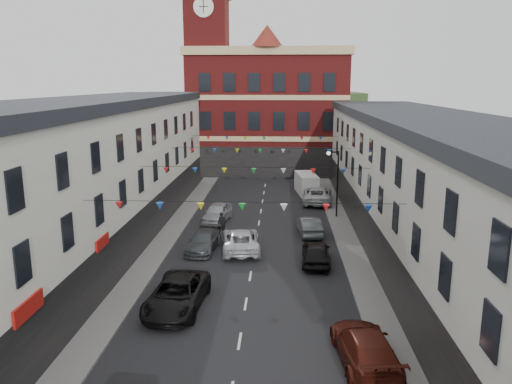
% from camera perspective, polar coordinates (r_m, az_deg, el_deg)
% --- Properties ---
extents(ground, '(160.00, 160.00, 0.00)m').
position_cam_1_polar(ground, '(31.50, -0.66, -9.59)').
color(ground, black).
rests_on(ground, ground).
extents(pavement_left, '(1.80, 64.00, 0.15)m').
position_cam_1_polar(pavement_left, '(34.41, -12.10, -7.79)').
color(pavement_left, '#605E5B').
rests_on(pavement_left, ground).
extents(pavement_right, '(1.80, 64.00, 0.15)m').
position_cam_1_polar(pavement_right, '(33.66, 11.49, -8.23)').
color(pavement_right, '#605E5B').
rests_on(pavement_right, ground).
extents(terrace_left, '(8.40, 56.00, 10.70)m').
position_cam_1_polar(terrace_left, '(33.70, -20.99, 0.55)').
color(terrace_left, silver).
rests_on(terrace_left, ground).
extents(terrace_right, '(8.40, 56.00, 9.70)m').
position_cam_1_polar(terrace_right, '(32.49, 20.66, -0.75)').
color(terrace_right, '#B8B6AC').
rests_on(terrace_right, ground).
extents(civic_building, '(20.60, 13.30, 18.50)m').
position_cam_1_polar(civic_building, '(67.21, 1.37, 9.31)').
color(civic_building, maroon).
rests_on(civic_building, ground).
extents(clock_tower, '(5.60, 5.60, 30.00)m').
position_cam_1_polar(clock_tower, '(64.89, -5.55, 15.14)').
color(clock_tower, maroon).
rests_on(clock_tower, ground).
extents(distant_hill, '(40.00, 14.00, 10.00)m').
position_cam_1_polar(distant_hill, '(91.58, -0.75, 8.18)').
color(distant_hill, '#2D4922').
rests_on(distant_hill, ground).
extents(street_lamp, '(1.10, 0.36, 6.00)m').
position_cam_1_polar(street_lamp, '(44.11, 9.01, 1.96)').
color(street_lamp, black).
rests_on(street_lamp, ground).
extents(car_left_c, '(3.04, 6.00, 1.62)m').
position_cam_1_polar(car_left_c, '(27.30, -9.02, -11.49)').
color(car_left_c, black).
rests_on(car_left_c, ground).
extents(car_left_d, '(2.32, 4.86, 1.37)m').
position_cam_1_polar(car_left_d, '(36.03, -6.04, -5.62)').
color(car_left_d, '#3B3F42').
rests_on(car_left_d, ground).
extents(car_left_e, '(2.52, 4.96, 1.62)m').
position_cam_1_polar(car_left_e, '(43.14, -4.46, -2.37)').
color(car_left_e, '#989CA1').
rests_on(car_left_e, ground).
extents(car_right_c, '(2.75, 5.73, 1.61)m').
position_cam_1_polar(car_right_c, '(22.64, 12.38, -16.97)').
color(car_right_c, '#4C170F').
rests_on(car_right_c, ground).
extents(car_right_d, '(2.04, 4.65, 1.56)m').
position_cam_1_polar(car_right_d, '(33.52, 6.88, -6.87)').
color(car_right_d, black).
rests_on(car_right_d, ground).
extents(car_right_e, '(1.98, 4.54, 1.45)m').
position_cam_1_polar(car_right_e, '(39.70, 6.08, -3.84)').
color(car_right_e, '#565B5F').
rests_on(car_right_e, ground).
extents(car_right_f, '(3.28, 6.16, 1.65)m').
position_cam_1_polar(car_right_f, '(50.08, 7.04, -0.33)').
color(car_right_f, silver).
rests_on(car_right_f, ground).
extents(moving_car, '(3.16, 5.81, 1.55)m').
position_cam_1_polar(moving_car, '(35.87, -1.77, -5.49)').
color(moving_car, silver).
rests_on(moving_car, ground).
extents(white_van, '(2.52, 5.08, 2.15)m').
position_cam_1_polar(white_van, '(54.20, 5.78, 0.96)').
color(white_van, white).
rests_on(white_van, ground).
extents(pedestrian, '(0.68, 0.48, 1.76)m').
position_cam_1_polar(pedestrian, '(39.65, -3.94, -3.59)').
color(pedestrian, black).
rests_on(pedestrian, ground).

